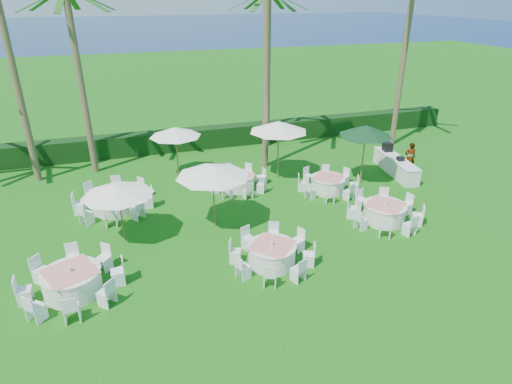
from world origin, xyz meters
TOP-DOWN VIEW (x-y plane):
  - ground at (0.00, 0.00)m, footprint 120.00×120.00m
  - hedge at (0.00, 12.00)m, footprint 34.00×1.00m
  - ocean at (0.00, 102.00)m, footprint 260.00×260.00m
  - banquet_table_a at (-6.31, -0.50)m, footprint 3.16×3.16m
  - banquet_table_b at (0.15, -0.90)m, footprint 2.87×2.87m
  - banquet_table_c at (5.58, 0.56)m, footprint 3.02×3.02m
  - banquet_table_d at (-4.96, 4.97)m, footprint 3.31×3.31m
  - banquet_table_e at (0.74, 5.52)m, footprint 2.81×2.81m
  - banquet_table_f at (4.70, 3.92)m, footprint 2.76×2.76m
  - umbrella_a at (-4.66, 2.27)m, footprint 2.60×2.60m
  - umbrella_b at (-1.14, 2.27)m, footprint 2.87×2.87m
  - umbrella_c at (-1.78, 7.76)m, footprint 2.53×2.53m
  - umbrella_d at (3.03, 6.24)m, footprint 2.87×2.87m
  - umbrella_green at (6.73, 4.36)m, footprint 2.53×2.53m
  - buffet_table at (9.04, 4.87)m, footprint 1.21×3.76m
  - staff_person at (9.81, 4.80)m, footprint 0.67×0.54m
  - palm_a at (-8.54, 9.58)m, footprint 4.13×4.40m
  - palm_b at (-5.83, 9.92)m, footprint 4.17×4.40m
  - palm_c at (2.95, 7.93)m, footprint 4.38×4.22m
  - palm_d at (4.17, 11.16)m, footprint 4.36×4.27m
  - palm_e at (11.64, 8.97)m, footprint 4.19×4.39m

SIDE VIEW (x-z plane):
  - ground at x=0.00m, z-range 0.00..0.00m
  - ocean at x=0.00m, z-range 0.00..0.00m
  - banquet_table_e at x=0.74m, z-range -0.06..0.80m
  - banquet_table_f at x=4.70m, z-range -0.06..0.81m
  - banquet_table_b at x=0.15m, z-range -0.06..0.84m
  - banquet_table_c at x=5.58m, z-range -0.06..0.86m
  - banquet_table_a at x=-6.31m, z-range -0.06..0.90m
  - banquet_table_d at x=-4.96m, z-range -0.06..0.93m
  - buffet_table at x=9.04m, z-range -0.20..1.12m
  - hedge at x=0.00m, z-range 0.00..1.20m
  - staff_person at x=9.81m, z-range 0.00..1.60m
  - umbrella_a at x=-4.66m, z-range 0.95..3.26m
  - umbrella_c at x=-1.78m, z-range 1.09..3.73m
  - umbrella_b at x=-1.14m, z-range 1.09..3.73m
  - umbrella_green at x=6.73m, z-range 1.20..4.12m
  - umbrella_d at x=3.03m, z-range 1.21..4.13m
  - palm_d at x=4.17m, z-range 0.45..9.14m
  - palm_b at x=-5.83m, z-range 0.46..9.25m
  - palm_e at x=11.64m, z-range 0.47..10.17m
  - palm_c at x=2.95m, z-range 0.48..11.56m
  - palm_a at x=-8.54m, z-range 0.49..12.50m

